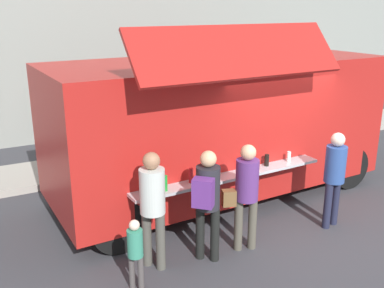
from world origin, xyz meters
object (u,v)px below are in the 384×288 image
customer_mid_with_backpack (207,196)px  customer_extra_browsing (335,172)px  customer_front_ordering (246,189)px  child_near_queue (135,249)px  customer_rear_waiting (153,200)px  food_truck_main (219,123)px  trash_bin (300,122)px

customer_mid_with_backpack → customer_extra_browsing: bearing=-47.0°
customer_front_ordering → child_near_queue: size_ratio=1.67×
child_near_queue → customer_front_ordering: bearing=-34.7°
customer_front_ordering → customer_rear_waiting: (-1.47, 0.20, 0.04)m
customer_mid_with_backpack → customer_front_ordering: bearing=-44.4°
customer_extra_browsing → customer_front_ordering: bearing=76.3°
child_near_queue → customer_extra_browsing: bearing=-38.6°
food_truck_main → customer_extra_browsing: 2.41m
customer_extra_browsing → customer_rear_waiting: bearing=73.7°
customer_mid_with_backpack → customer_rear_waiting: (-0.77, 0.22, 0.00)m
food_truck_main → customer_extra_browsing: bearing=-66.4°
customer_front_ordering → child_near_queue: customer_front_ordering is taller
customer_mid_with_backpack → customer_extra_browsing: customer_mid_with_backpack is taller
customer_front_ordering → food_truck_main: bearing=-3.5°
food_truck_main → customer_front_ordering: bearing=-112.4°
customer_front_ordering → customer_rear_waiting: customer_rear_waiting is taller
trash_bin → customer_extra_browsing: bearing=-125.1°
customer_front_ordering → child_near_queue: (-1.90, -0.21, -0.41)m
food_truck_main → customer_mid_with_backpack: food_truck_main is taller
food_truck_main → customer_mid_with_backpack: size_ratio=3.81×
trash_bin → customer_extra_browsing: (-3.12, -4.44, 0.52)m
child_near_queue → customer_mid_with_backpack: bearing=-32.1°
customer_mid_with_backpack → customer_rear_waiting: 0.80m
trash_bin → customer_mid_with_backpack: bearing=-141.8°
food_truck_main → customer_front_ordering: (-0.75, -2.06, -0.48)m
food_truck_main → customer_rear_waiting: (-2.22, -1.86, -0.44)m
customer_mid_with_backpack → food_truck_main: bearing=9.2°
trash_bin → customer_extra_browsing: customer_extra_browsing is taller
food_truck_main → child_near_queue: 3.59m
customer_mid_with_backpack → child_near_queue: customer_mid_with_backpack is taller
food_truck_main → customer_rear_waiting: bearing=-142.4°
food_truck_main → customer_front_ordering: size_ratio=3.82×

